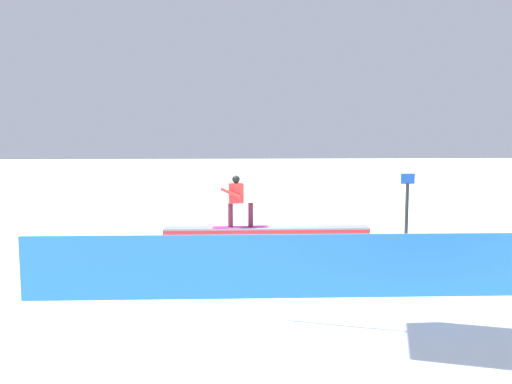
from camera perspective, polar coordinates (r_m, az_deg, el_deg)
name	(u,v)px	position (r m, az deg, el deg)	size (l,w,h in m)	color
ground_plane	(267,244)	(13.98, 1.21, -6.00)	(120.00, 120.00, 0.00)	white
grind_box	(267,237)	(13.93, 1.22, -5.10)	(5.70, 0.69, 0.49)	red
snowboarder	(237,199)	(13.73, -2.14, -0.83)	(1.55, 0.48, 1.44)	#BE1E8B
safety_fence	(289,266)	(9.29, 3.75, -8.46)	(9.71, 0.06, 1.19)	#2C81EE
trail_marker	(407,205)	(14.96, 16.84, -1.41)	(0.40, 0.10, 1.95)	#262628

